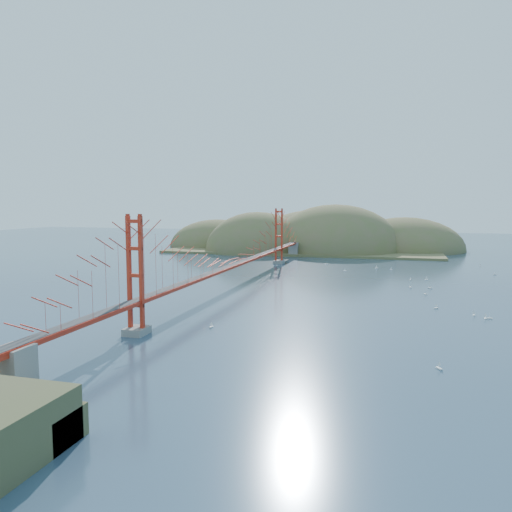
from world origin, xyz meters
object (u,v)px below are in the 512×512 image
(fort, at_px, (0,396))
(sailboat_2, at_px, (490,318))
(bridge, at_px, (234,241))
(sailboat_0, at_px, (410,287))
(sailboat_1, at_px, (426,294))

(fort, bearing_deg, sailboat_2, 45.51)
(bridge, xyz_separation_m, sailboat_0, (26.22, 5.53, -6.86))
(fort, height_order, sailboat_1, fort)
(bridge, relative_size, sailboat_0, 146.52)
(fort, relative_size, sailboat_1, 5.99)
(bridge, height_order, sailboat_0, bridge)
(sailboat_0, bearing_deg, fort, -115.76)
(sailboat_2, bearing_deg, fort, -134.49)
(sailboat_2, bearing_deg, sailboat_1, 113.81)
(fort, bearing_deg, sailboat_0, 64.24)
(bridge, xyz_separation_m, sailboat_2, (34.16, -13.61, -6.86))
(sailboat_0, bearing_deg, sailboat_2, -67.46)
(sailboat_1, height_order, sailboat_2, sailboat_2)
(bridge, height_order, sailboat_2, bridge)
(bridge, height_order, sailboat_1, bridge)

